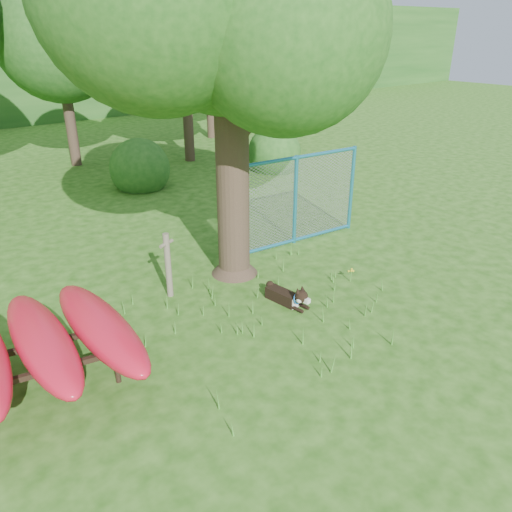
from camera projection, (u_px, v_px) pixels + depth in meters
ground at (294, 343)px, 7.77m from camera, size 80.00×80.00×0.00m
wooden_post at (168, 264)px, 8.87m from camera, size 0.33×0.19×1.22m
kayak_rack at (11, 349)px, 6.36m from camera, size 3.05×3.27×0.97m
husky_dog at (289, 296)px, 8.78m from camera, size 0.33×1.02×0.45m
fence_section at (295, 200)px, 10.97m from camera, size 3.42×0.44×3.34m
wildflower_clump at (351, 272)px, 9.56m from camera, size 0.12×0.11×0.26m
bg_tree_c at (58, 40)px, 16.10m from camera, size 4.00×4.00×6.12m
bg_tree_d at (182, 7)px, 16.28m from camera, size 4.80×4.80×7.50m
bg_tree_e at (207, 7)px, 20.05m from camera, size 4.60×4.60×7.55m
shrub_right at (274, 170)px, 17.14m from camera, size 1.80×1.80×1.80m
shrub_mid at (142, 188)px, 15.27m from camera, size 1.80×1.80×1.80m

